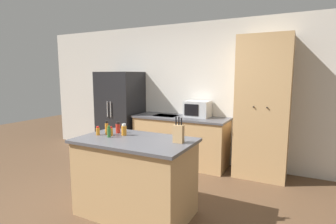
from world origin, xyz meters
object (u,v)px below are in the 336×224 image
(spice_bottle_short_red, at_px, (124,130))
(spice_bottle_pale_salt, at_px, (118,128))
(spice_bottle_amber_oil, at_px, (98,131))
(spice_bottle_green_herb, at_px, (111,131))
(spice_bottle_orange_cap, at_px, (107,128))
(microwave, at_px, (198,109))
(fire_extinguisher, at_px, (98,144))
(spice_bottle_tall_dark, at_px, (109,132))
(pantry_cabinet, at_px, (263,108))
(knife_block, at_px, (179,133))
(refrigerator, at_px, (121,114))

(spice_bottle_short_red, xyz_separation_m, spice_bottle_pale_salt, (-0.15, 0.07, 0.00))
(spice_bottle_amber_oil, bearing_deg, spice_bottle_green_herb, 17.36)
(spice_bottle_green_herb, relative_size, spice_bottle_orange_cap, 0.64)
(spice_bottle_green_herb, bearing_deg, microwave, 79.16)
(spice_bottle_short_red, height_order, fire_extinguisher, spice_bottle_short_red)
(spice_bottle_amber_oil, bearing_deg, microwave, 75.10)
(spice_bottle_tall_dark, bearing_deg, pantry_cabinet, 53.19)
(fire_extinguisher, bearing_deg, spice_bottle_pale_salt, -41.45)
(microwave, relative_size, knife_block, 1.51)
(spice_bottle_short_red, relative_size, spice_bottle_orange_cap, 0.83)
(spice_bottle_orange_cap, bearing_deg, spice_bottle_tall_dark, -40.51)
(spice_bottle_amber_oil, bearing_deg, refrigerator, 119.91)
(microwave, relative_size, spice_bottle_amber_oil, 4.05)
(pantry_cabinet, distance_m, spice_bottle_orange_cap, 2.46)
(spice_bottle_short_red, bearing_deg, refrigerator, 128.27)
(microwave, height_order, spice_bottle_amber_oil, microwave)
(fire_extinguisher, bearing_deg, pantry_cabinet, 3.41)
(spice_bottle_tall_dark, bearing_deg, fire_extinguisher, 135.30)
(spice_bottle_amber_oil, xyz_separation_m, fire_extinguisher, (-1.60, 1.75, -0.79))
(refrigerator, height_order, spice_bottle_amber_oil, refrigerator)
(refrigerator, distance_m, spice_bottle_orange_cap, 2.14)
(spice_bottle_green_herb, bearing_deg, spice_bottle_amber_oil, -162.64)
(knife_block, bearing_deg, fire_extinguisher, 148.24)
(microwave, bearing_deg, pantry_cabinet, -4.22)
(fire_extinguisher, bearing_deg, spice_bottle_short_red, -40.45)
(pantry_cabinet, bearing_deg, refrigerator, -178.59)
(microwave, height_order, spice_bottle_pale_salt, microwave)
(microwave, height_order, spice_bottle_orange_cap, microwave)
(spice_bottle_pale_salt, xyz_separation_m, fire_extinguisher, (-1.74, 1.54, -0.81))
(spice_bottle_tall_dark, bearing_deg, spice_bottle_short_red, 58.28)
(pantry_cabinet, xyz_separation_m, spice_bottle_amber_oil, (-1.67, -1.94, -0.16))
(spice_bottle_green_herb, distance_m, fire_extinguisher, 2.57)
(spice_bottle_green_herb, bearing_deg, spice_bottle_tall_dark, -65.82)
(microwave, xyz_separation_m, knife_block, (0.50, -1.91, -0.01))
(pantry_cabinet, height_order, spice_bottle_amber_oil, pantry_cabinet)
(pantry_cabinet, relative_size, spice_bottle_pale_salt, 15.75)
(knife_block, bearing_deg, refrigerator, 140.28)
(spice_bottle_tall_dark, relative_size, spice_bottle_green_herb, 1.25)
(knife_block, height_order, fire_extinguisher, knife_block)
(spice_bottle_pale_salt, bearing_deg, spice_bottle_orange_cap, -119.68)
(refrigerator, distance_m, spice_bottle_pale_salt, 2.07)
(spice_bottle_orange_cap, relative_size, fire_extinguisher, 0.44)
(spice_bottle_short_red, distance_m, spice_bottle_amber_oil, 0.32)
(spice_bottle_amber_oil, bearing_deg, spice_bottle_orange_cap, 46.09)
(spice_bottle_orange_cap, height_order, fire_extinguisher, spice_bottle_orange_cap)
(spice_bottle_tall_dark, relative_size, spice_bottle_pale_salt, 0.95)
(spice_bottle_tall_dark, bearing_deg, refrigerator, 123.82)
(pantry_cabinet, relative_size, spice_bottle_green_herb, 20.62)
(refrigerator, height_order, spice_bottle_orange_cap, refrigerator)
(spice_bottle_pale_salt, bearing_deg, refrigerator, 126.32)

